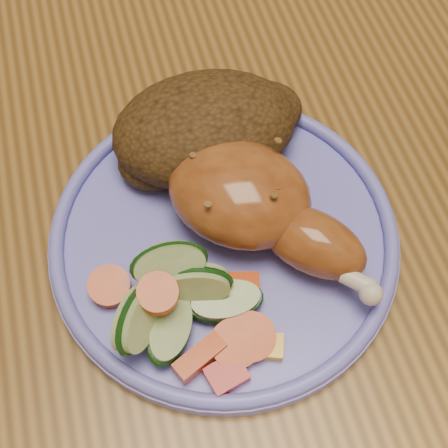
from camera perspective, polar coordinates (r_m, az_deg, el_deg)
The scene contains 7 objects.
ground at distance 1.18m, azimuth 1.20°, elevation -14.19°, with size 4.00×4.00×0.00m, color #55391D.
dining_table at distance 0.56m, azimuth 2.45°, elevation 3.83°, with size 0.90×1.40×0.75m.
plate at distance 0.43m, azimuth 0.00°, elevation -1.37°, with size 0.24×0.24×0.01m, color #6A6AD5.
plate_rim at distance 0.42m, azimuth 0.00°, elevation -0.67°, with size 0.24×0.24×0.01m, color #6A6AD5.
chicken_leg at distance 0.41m, azimuth 3.00°, elevation 1.76°, with size 0.14×0.16×0.05m.
rice_pilaf at distance 0.45m, azimuth -1.46°, elevation 8.73°, with size 0.14×0.10×0.06m.
vegetable_pile at distance 0.39m, azimuth -3.81°, elevation -7.38°, with size 0.11×0.10×0.05m.
Camera 1 is at (-0.10, -0.29, 1.14)m, focal length 50.00 mm.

